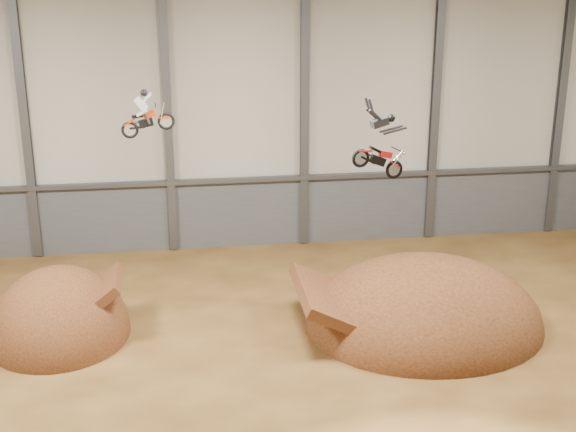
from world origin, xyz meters
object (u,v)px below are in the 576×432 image
at_px(takeoff_ramp, 61,335).
at_px(fmx_rider_b, 375,140).
at_px(fmx_rider_a, 149,110).
at_px(landing_ramp, 423,326).

xyz_separation_m(takeoff_ramp, fmx_rider_b, (11.47, -4.16, 8.53)).
bearing_deg(fmx_rider_b, fmx_rider_a, 140.93).
height_order(takeoff_ramp, fmx_rider_a, fmx_rider_a).
height_order(landing_ramp, fmx_rider_b, fmx_rider_b).
height_order(takeoff_ramp, fmx_rider_b, fmx_rider_b).
bearing_deg(takeoff_ramp, landing_ramp, -4.88).
distance_m(fmx_rider_a, fmx_rider_b, 8.43).
bearing_deg(takeoff_ramp, fmx_rider_b, -19.93).
xyz_separation_m(landing_ramp, fmx_rider_a, (-10.54, 0.88, 9.00)).
relative_size(fmx_rider_a, fmx_rider_b, 0.74).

